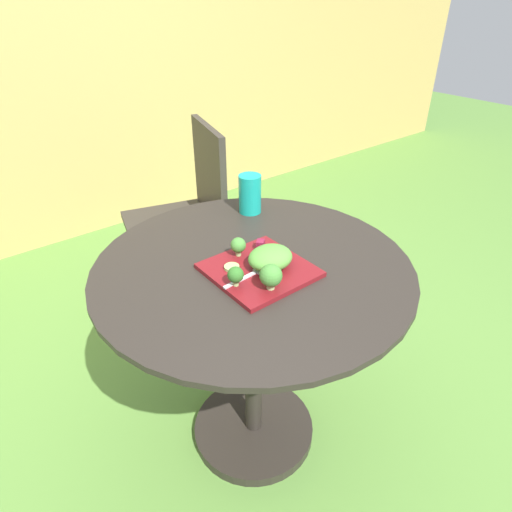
{
  "coord_description": "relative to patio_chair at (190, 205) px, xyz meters",
  "views": [
    {
      "loc": [
        -0.66,
        -0.85,
        1.44
      ],
      "look_at": [
        -0.01,
        -0.02,
        0.79
      ],
      "focal_mm": 31.03,
      "sensor_mm": 36.0,
      "label": 1
    }
  ],
  "objects": [
    {
      "name": "bamboo_fence",
      "position": [
        -0.3,
        1.08,
        0.31
      ],
      "size": [
        8.0,
        0.08,
        1.67
      ],
      "primitive_type": "cube",
      "color": "tan",
      "rests_on": "ground_plane"
    },
    {
      "name": "beet_chunk_0",
      "position": [
        -0.25,
        -0.85,
        0.25
      ],
      "size": [
        0.04,
        0.04,
        0.03
      ],
      "primitive_type": "cube",
      "rotation": [
        0.0,
        0.0,
        3.86
      ],
      "color": "maroon",
      "rests_on": "salad_plate"
    },
    {
      "name": "fork",
      "position": [
        -0.35,
        -0.95,
        0.24
      ],
      "size": [
        0.15,
        0.03,
        0.0
      ],
      "color": "silver",
      "rests_on": "salad_plate"
    },
    {
      "name": "drinking_glass",
      "position": [
        -0.1,
        -0.61,
        0.29
      ],
      "size": [
        0.08,
        0.08,
        0.14
      ],
      "color": "#149989",
      "rests_on": "patio_table"
    },
    {
      "name": "cucumber_slice_0",
      "position": [
        -0.38,
        -0.88,
        0.24
      ],
      "size": [
        0.04,
        0.04,
        0.01
      ],
      "primitive_type": "cylinder",
      "color": "#8EB766",
      "rests_on": "salad_plate"
    },
    {
      "name": "ground_plane",
      "position": [
        -0.3,
        -0.89,
        -0.53
      ],
      "size": [
        12.0,
        12.0,
        0.0
      ],
      "primitive_type": "plane",
      "color": "#568438"
    },
    {
      "name": "broccoli_floret_0",
      "position": [
        -0.35,
        -1.02,
        0.28
      ],
      "size": [
        0.06,
        0.06,
        0.07
      ],
      "color": "#99B770",
      "rests_on": "salad_plate"
    },
    {
      "name": "salad_plate",
      "position": [
        -0.31,
        -0.93,
        0.23
      ],
      "size": [
        0.26,
        0.26,
        0.01
      ],
      "primitive_type": "cube",
      "color": "maroon",
      "rests_on": "patio_table"
    },
    {
      "name": "broccoli_floret_1",
      "position": [
        -0.32,
        -0.84,
        0.27
      ],
      "size": [
        0.04,
        0.04,
        0.06
      ],
      "color": "#99B770",
      "rests_on": "salad_plate"
    },
    {
      "name": "broccoli_floret_2",
      "position": [
        -0.41,
        -0.96,
        0.27
      ],
      "size": [
        0.04,
        0.04,
        0.05
      ],
      "color": "#99B770",
      "rests_on": "salad_plate"
    },
    {
      "name": "patio_table",
      "position": [
        -0.3,
        -0.89,
        -0.04
      ],
      "size": [
        0.92,
        0.92,
        0.75
      ],
      "color": "#28231E",
      "rests_on": "ground_plane"
    },
    {
      "name": "lettuce_mound",
      "position": [
        -0.29,
        -0.94,
        0.27
      ],
      "size": [
        0.13,
        0.11,
        0.06
      ],
      "primitive_type": "ellipsoid",
      "color": "#519338",
      "rests_on": "salad_plate"
    },
    {
      "name": "patio_chair",
      "position": [
        0.0,
        0.0,
        0.0
      ],
      "size": [
        0.54,
        0.54,
        0.9
      ],
      "color": "#332D28",
      "rests_on": "ground_plane"
    }
  ]
}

